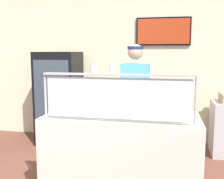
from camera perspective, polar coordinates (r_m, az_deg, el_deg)
ground_plane at (r=3.94m, az=3.52°, el=-16.89°), size 12.00×12.00×0.00m
shop_rear_unit at (r=5.00m, az=6.05°, el=4.58°), size 6.13×0.13×2.70m
serving_counter at (r=3.19m, az=1.99°, el=-13.77°), size 1.73×0.77×0.95m
sneeze_guard at (r=2.67m, az=0.91°, el=-0.64°), size 1.55×0.06×0.50m
pizza_tray at (r=3.14m, az=2.63°, el=-4.74°), size 0.48×0.48×0.04m
pizza_server at (r=3.12m, az=1.82°, el=-4.39°), size 0.12×0.29×0.01m
parmesan_shaker at (r=2.70m, az=-3.92°, el=4.24°), size 0.07×0.07×0.09m
pepper_flake_shaker at (r=2.66m, az=0.13°, el=4.26°), size 0.06×0.06×0.09m
worker_figure at (r=3.68m, az=4.94°, el=-2.23°), size 0.41×0.50×1.76m
drink_fridge at (r=4.98m, az=-11.13°, el=-1.70°), size 0.73×0.67×1.66m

